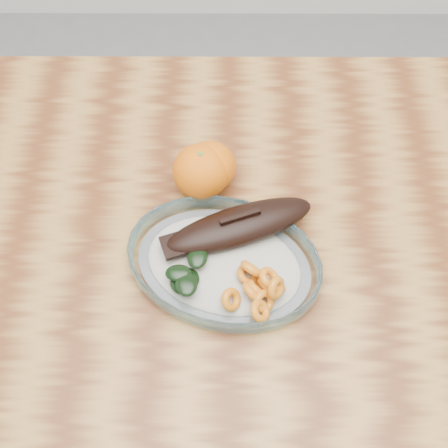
# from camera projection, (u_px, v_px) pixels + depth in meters

# --- Properties ---
(ground) EXTENTS (3.00, 3.00, 0.00)m
(ground) POSITION_uv_depth(u_px,v_px,m) (227.00, 386.00, 1.47)
(ground) COLOR slate
(ground) RESTS_ON ground
(dining_table) EXTENTS (1.20, 0.80, 0.75)m
(dining_table) POSITION_uv_depth(u_px,v_px,m) (229.00, 274.00, 0.91)
(dining_table) COLOR brown
(dining_table) RESTS_ON ground
(plated_meal) EXTENTS (0.62, 0.62, 0.08)m
(plated_meal) POSITION_uv_depth(u_px,v_px,m) (225.00, 259.00, 0.79)
(plated_meal) COLOR white
(plated_meal) RESTS_ON dining_table
(orange_left) EXTENTS (0.09, 0.09, 0.09)m
(orange_left) POSITION_uv_depth(u_px,v_px,m) (201.00, 171.00, 0.84)
(orange_left) COLOR #E35604
(orange_left) RESTS_ON dining_table
(orange_right) EXTENTS (0.08, 0.08, 0.08)m
(orange_right) POSITION_uv_depth(u_px,v_px,m) (209.00, 167.00, 0.85)
(orange_right) COLOR #E35604
(orange_right) RESTS_ON dining_table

